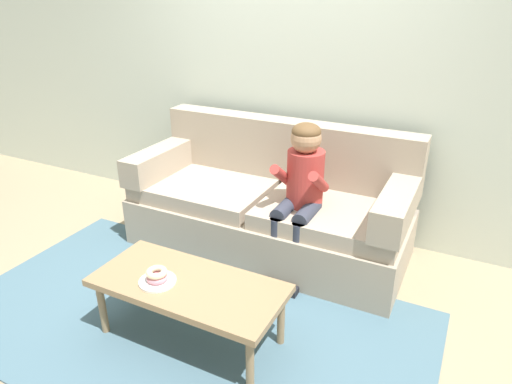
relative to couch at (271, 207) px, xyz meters
The scene contains 10 objects.
ground 0.92m from the couch, 95.30° to the right, with size 10.00×10.00×0.00m, color #9E896B.
wall_back 1.19m from the couch, 98.19° to the left, with size 8.00×0.10×2.80m, color beige.
area_rug 1.16m from the couch, 94.10° to the right, with size 2.96×1.65×0.01m, color #476675.
couch is the anchor object (origin of this frame).
coffee_table 1.19m from the couch, 88.05° to the right, with size 1.11×0.51×0.40m.
person_child 0.50m from the couch, 32.93° to the right, with size 0.34×0.58×1.10m.
plate 1.27m from the couch, 95.05° to the right, with size 0.21×0.21×0.01m, color white.
donut 1.27m from the couch, 95.05° to the right, with size 0.12×0.12×0.04m, color pink.
donut_second 1.28m from the couch, 95.05° to the right, with size 0.12×0.12×0.04m, color beige.
toy_controller 1.00m from the couch, 113.59° to the right, with size 0.23×0.09×0.05m.
Camera 1 is at (1.42, -2.07, 1.91)m, focal length 31.93 mm.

